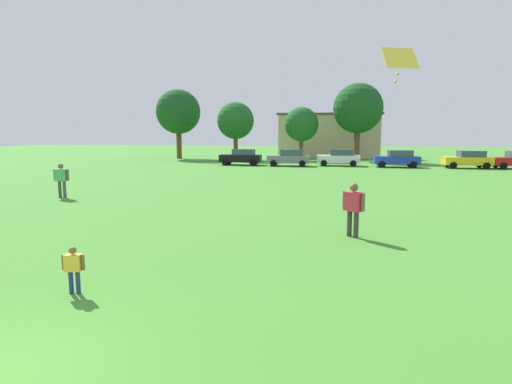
{
  "coord_description": "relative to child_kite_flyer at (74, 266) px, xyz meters",
  "views": [
    {
      "loc": [
        4.55,
        -4.08,
        3.26
      ],
      "look_at": [
        2.54,
        8.15,
        1.5
      ],
      "focal_mm": 28.75,
      "sensor_mm": 36.0,
      "label": 1
    }
  ],
  "objects": [
    {
      "name": "child_kite_flyer",
      "position": [
        0.0,
        0.0,
        0.0
      ],
      "size": [
        0.47,
        0.23,
        0.99
      ],
      "rotation": [
        0.0,
        0.0,
        0.14
      ],
      "color": "navy",
      "rests_on": "ground"
    },
    {
      "name": "tree_left",
      "position": [
        -6.09,
        44.01,
        4.31
      ],
      "size": [
        4.66,
        4.66,
        7.26
      ],
      "color": "brown",
      "rests_on": "ground"
    },
    {
      "name": "bystander_near_trees",
      "position": [
        -8.26,
        11.63,
        0.46
      ],
      "size": [
        0.84,
        0.34,
        1.77
      ],
      "rotation": [
        0.0,
        0.0,
        3.18
      ],
      "color": "#4C4C51",
      "rests_on": "ground"
    },
    {
      "name": "parked_car_black_0",
      "position": [
        -3.6,
        35.24,
        0.27
      ],
      "size": [
        4.3,
        2.02,
        1.68
      ],
      "rotation": [
        0.0,
        0.0,
        3.14
      ],
      "color": "black",
      "rests_on": "ground"
    },
    {
      "name": "parked_car_blue_3",
      "position": [
        12.21,
        34.94,
        0.27
      ],
      "size": [
        4.3,
        2.02,
        1.68
      ],
      "rotation": [
        0.0,
        0.0,
        3.14
      ],
      "color": "#1E38AD",
      "rests_on": "ground"
    },
    {
      "name": "house_left",
      "position": [
        5.61,
        53.62,
        2.47
      ],
      "size": [
        14.23,
        9.09,
        6.1
      ],
      "color": "beige",
      "rests_on": "ground"
    },
    {
      "name": "kite",
      "position": [
        7.19,
        5.91,
        4.87
      ],
      "size": [
        1.16,
        0.81,
        1.08
      ],
      "color": "yellow"
    },
    {
      "name": "ground_plane",
      "position": [
        0.45,
        26.72,
        -0.59
      ],
      "size": [
        160.0,
        160.0,
        0.0
      ],
      "primitive_type": "plane",
      "color": "#42842D"
    },
    {
      "name": "parked_car_white_2",
      "position": [
        6.59,
        35.8,
        0.27
      ],
      "size": [
        4.3,
        2.02,
        1.68
      ],
      "rotation": [
        0.0,
        0.0,
        3.14
      ],
      "color": "white",
      "rests_on": "ground"
    },
    {
      "name": "tree_right",
      "position": [
        2.22,
        43.78,
        3.83
      ],
      "size": [
        4.2,
        4.2,
        6.54
      ],
      "color": "brown",
      "rests_on": "ground"
    },
    {
      "name": "parked_car_gray_1",
      "position": [
        1.53,
        34.75,
        0.27
      ],
      "size": [
        4.3,
        2.02,
        1.68
      ],
      "rotation": [
        0.0,
        0.0,
        3.14
      ],
      "color": "slate",
      "rests_on": "ground"
    },
    {
      "name": "parked_car_yellow_4",
      "position": [
        18.66,
        34.66,
        0.27
      ],
      "size": [
        4.3,
        2.02,
        1.68
      ],
      "rotation": [
        0.0,
        0.0,
        3.14
      ],
      "color": "yellow",
      "rests_on": "ground"
    },
    {
      "name": "tree_far_left",
      "position": [
        -14.03,
        45.1,
        5.53
      ],
      "size": [
        5.82,
        5.82,
        9.07
      ],
      "color": "brown",
      "rests_on": "ground"
    },
    {
      "name": "adult_bystander",
      "position": [
        5.96,
        5.74,
        0.44
      ],
      "size": [
        0.66,
        0.6,
        1.73
      ],
      "rotation": [
        0.0,
        0.0,
        2.45
      ],
      "color": "#3F3833",
      "rests_on": "ground"
    },
    {
      "name": "tree_far_right",
      "position": [
        8.97,
        44.3,
        5.71
      ],
      "size": [
        5.98,
        5.98,
        9.33
      ],
      "color": "brown",
      "rests_on": "ground"
    }
  ]
}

